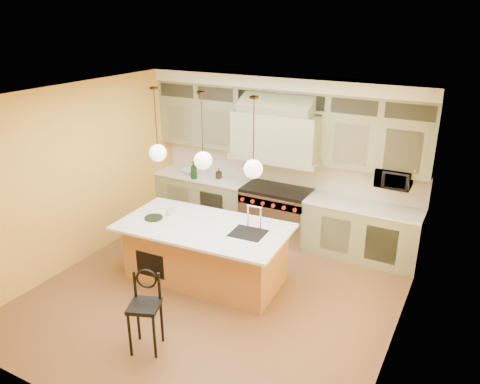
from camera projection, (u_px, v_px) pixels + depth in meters
The scene contains 18 objects.
floor at pixel (215, 294), 6.89m from camera, with size 5.00×5.00×0.00m, color brown.
ceiling at pixel (211, 97), 5.84m from camera, with size 5.00×5.00×0.00m, color white.
wall_back at pixel (286, 157), 8.42m from camera, with size 5.00×5.00×0.00m, color gold.
wall_front at pixel (72, 295), 4.32m from camera, with size 5.00×5.00×0.00m, color gold.
wall_left at pixel (80, 175), 7.48m from camera, with size 5.00×5.00×0.00m, color gold.
wall_right at pixel (403, 244), 5.26m from camera, with size 5.00×5.00×0.00m, color gold.
back_cabinetry at pixel (280, 162), 8.21m from camera, with size 5.00×0.77×2.90m.
range at pixel (276, 213), 8.47m from camera, with size 1.20×0.74×0.96m.
kitchen_island at pixel (206, 251), 7.15m from camera, with size 2.61×1.49×1.35m.
counter_stool at pixel (145, 307), 5.61m from camera, with size 0.46×0.46×1.03m.
microwave at pixel (394, 178), 7.35m from camera, with size 0.54×0.37×0.30m, color black.
oil_bottle_a at pixel (194, 170), 8.79m from camera, with size 0.13×0.13×0.34m, color black.
oil_bottle_b at pixel (219, 173), 8.82m from camera, with size 0.09×0.09×0.20m, color black.
fruit_bowl at pixel (189, 171), 9.14m from camera, with size 0.30×0.30×0.07m, color silver.
cup at pixel (169, 212), 7.30m from camera, with size 0.11×0.11×0.10m, color silver.
pendant_left at pixel (158, 151), 6.97m from camera, with size 0.26×0.26×1.11m.
pendant_center at pixel (203, 159), 6.62m from camera, with size 0.26×0.26×1.11m.
pendant_right at pixel (253, 167), 6.26m from camera, with size 0.26×0.26×1.11m.
Camera 1 is at (3.12, -5.00, 3.89)m, focal length 35.00 mm.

